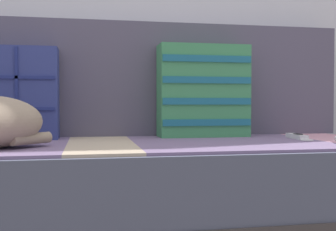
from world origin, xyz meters
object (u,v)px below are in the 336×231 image
Objects in this scene: throw_pillow_quilted at (0,93)px; throw_pillow_striped at (203,91)px; couch at (133,197)px; game_remote_near at (298,137)px.

throw_pillow_quilted is 0.83m from throw_pillow_striped.
throw_pillow_striped is at bearing 29.50° from couch.
game_remote_near is (0.67, 0.00, 0.22)m from couch.
throw_pillow_striped is at bearing 152.36° from game_remote_near.
throw_pillow_quilted reaches higher than couch.
throw_pillow_quilted is (-0.51, 0.18, 0.39)m from couch.
throw_pillow_striped is (0.33, 0.18, 0.41)m from couch.
throw_pillow_quilted is at bearing 179.97° from throw_pillow_striped.
couch is at bearing -20.02° from throw_pillow_quilted.
game_remote_near is at bearing -27.64° from throw_pillow_striped.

